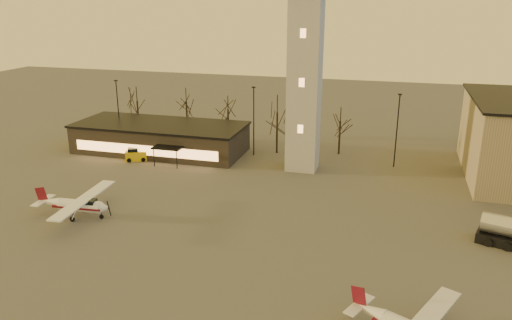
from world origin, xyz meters
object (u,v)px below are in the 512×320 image
(terminal, at_px, (161,137))
(cessna_rear, at_px, (82,208))
(control_tower, at_px, (306,46))
(service_cart, at_px, (136,155))

(terminal, relative_size, cessna_rear, 2.28)
(control_tower, bearing_deg, service_cart, -172.66)
(control_tower, height_order, service_cart, control_tower)
(control_tower, xyz_separation_m, cessna_rear, (-19.35, -22.03, -15.28))
(control_tower, height_order, cessna_rear, control_tower)
(control_tower, relative_size, service_cart, 9.78)
(terminal, relative_size, service_cart, 7.62)
(terminal, bearing_deg, service_cart, -106.30)
(terminal, height_order, service_cart, terminal)
(terminal, xyz_separation_m, service_cart, (-1.46, -5.00, -1.44))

